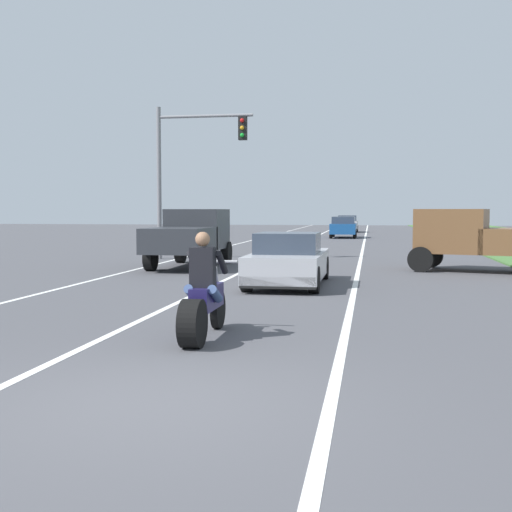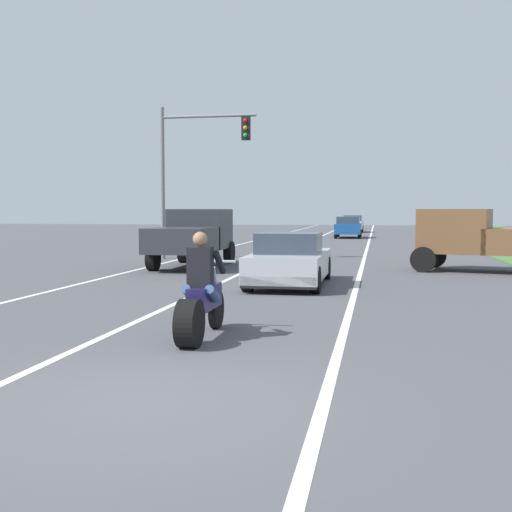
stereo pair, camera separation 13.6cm
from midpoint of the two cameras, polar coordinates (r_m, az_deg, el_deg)
ground_plane at (r=6.79m, az=-9.95°, el=-12.60°), size 160.00×160.00×0.00m
lane_stripe_left_solid at (r=27.28m, az=-6.30°, el=-0.07°), size 0.14×120.00×0.01m
lane_stripe_right_solid at (r=26.19m, az=9.01°, el=-0.27°), size 0.14×120.00×0.01m
lane_stripe_centre_dashed at (r=26.50m, az=1.20°, el=-0.17°), size 0.14×120.00×0.01m
motorcycle_with_rider at (r=9.77m, az=-5.06°, el=-3.89°), size 0.70×2.21×1.62m
sports_car_silver at (r=16.82m, az=2.63°, el=-0.44°), size 1.84×4.30×1.37m
pickup_truck_left_lane_dark_grey at (r=22.36m, az=-5.94°, el=1.87°), size 2.02×4.80×1.98m
pickup_truck_right_shoulder_brown at (r=21.65m, az=19.04°, el=1.60°), size 5.14×3.14×1.98m
traffic_light_mast_near at (r=25.96m, az=-6.23°, el=8.43°), size 3.88×0.34×6.00m
distant_car_far_ahead at (r=46.48m, az=7.59°, el=2.55°), size 1.80×4.00×1.50m
distant_car_further_ahead at (r=58.56m, az=7.96°, el=2.84°), size 1.80×4.00×1.50m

